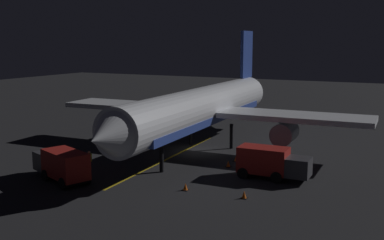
# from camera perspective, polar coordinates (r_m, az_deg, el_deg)

# --- Properties ---
(ground_plane) EXTENTS (180.00, 180.00, 0.20)m
(ground_plane) POSITION_cam_1_polar(r_m,az_deg,el_deg) (47.09, 1.09, -3.96)
(ground_plane) COLOR black
(apron_guide_stripe) EXTENTS (1.07, 20.99, 0.01)m
(apron_guide_stripe) POSITION_cam_1_polar(r_m,az_deg,el_deg) (44.30, -2.91, -4.70)
(apron_guide_stripe) COLOR gold
(apron_guide_stripe) RESTS_ON ground_plane
(airliner) EXTENTS (32.51, 36.95, 12.19)m
(airliner) POSITION_cam_1_polar(r_m,az_deg,el_deg) (46.81, 1.41, 1.46)
(airliner) COLOR white
(airliner) RESTS_ON ground_plane
(baggage_truck) EXTENTS (6.38, 4.17, 2.48)m
(baggage_truck) POSITION_cam_1_polar(r_m,az_deg,el_deg) (38.46, -15.57, -5.31)
(baggage_truck) COLOR maroon
(baggage_truck) RESTS_ON ground_plane
(catering_truck) EXTENTS (5.77, 2.39, 2.52)m
(catering_truck) POSITION_cam_1_polar(r_m,az_deg,el_deg) (38.16, 9.53, -5.19)
(catering_truck) COLOR maroon
(catering_truck) RESTS_ON ground_plane
(ground_crew_worker) EXTENTS (0.40, 0.40, 1.74)m
(ground_crew_worker) POSITION_cam_1_polar(r_m,az_deg,el_deg) (40.80, -12.39, -4.89)
(ground_crew_worker) COLOR black
(ground_crew_worker) RESTS_ON ground_plane
(traffic_cone_near_left) EXTENTS (0.50, 0.50, 0.55)m
(traffic_cone_near_left) POSITION_cam_1_polar(r_m,az_deg,el_deg) (43.38, 5.40, -4.71)
(traffic_cone_near_left) COLOR #EA590F
(traffic_cone_near_left) RESTS_ON ground_plane
(traffic_cone_near_right) EXTENTS (0.50, 0.50, 0.55)m
(traffic_cone_near_right) POSITION_cam_1_polar(r_m,az_deg,el_deg) (41.44, 4.45, -5.38)
(traffic_cone_near_right) COLOR #EA590F
(traffic_cone_near_right) RESTS_ON ground_plane
(traffic_cone_under_wing) EXTENTS (0.50, 0.50, 0.55)m
(traffic_cone_under_wing) POSITION_cam_1_polar(r_m,az_deg,el_deg) (33.47, 6.37, -9.08)
(traffic_cone_under_wing) COLOR #EA590F
(traffic_cone_under_wing) RESTS_ON ground_plane
(traffic_cone_far) EXTENTS (0.50, 0.50, 0.55)m
(traffic_cone_far) POSITION_cam_1_polar(r_m,az_deg,el_deg) (35.00, -0.81, -8.18)
(traffic_cone_far) COLOR #EA590F
(traffic_cone_far) RESTS_ON ground_plane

